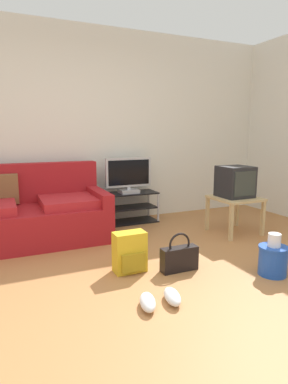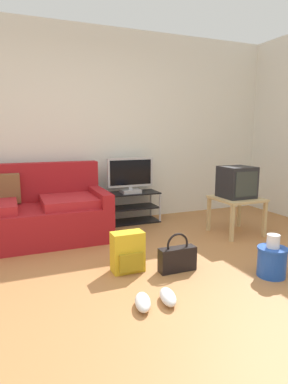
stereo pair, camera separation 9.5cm
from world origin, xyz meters
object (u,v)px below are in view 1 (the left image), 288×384
side_table (235,202)px  handbag (179,258)px  cleaning_bucket (273,258)px  sneakers_pair (160,299)px  flat_tv (129,176)px  couch (28,214)px  crt_tv (235,182)px  tv_stand (128,208)px  backpack (130,252)px

side_table → handbag: 1.47m
cleaning_bucket → sneakers_pair: cleaning_bucket is taller
flat_tv → cleaning_bucket: flat_tv is taller
couch → crt_tv: bearing=-16.5°
couch → tv_stand: size_ratio=2.19×
side_table → cleaning_bucket: 1.30m
flat_tv → cleaning_bucket: 2.30m
tv_stand → cleaning_bucket: 2.26m
handbag → side_table: bearing=31.0°
flat_tv → sneakers_pair: size_ratio=1.72×
couch → cleaning_bucket: couch is taller
couch → backpack: size_ratio=4.80×
flat_tv → backpack: bearing=-111.0°
couch → crt_tv: size_ratio=4.62×
crt_tv → tv_stand: bearing=136.7°
tv_stand → backpack: tv_stand is taller
flat_tv → crt_tv: (1.07, -0.98, -0.01)m
flat_tv → backpack: 1.75m
crt_tv → sneakers_pair: crt_tv is taller
sneakers_pair → tv_stand: bearing=74.7°
side_table → handbag: size_ratio=1.50×
couch → sneakers_pair: bearing=-68.8°
backpack → cleaning_bucket: (1.16, -0.60, -0.02)m
crt_tv → side_table: bearing=-90.0°
flat_tv → sneakers_pair: (-0.62, -2.23, -0.64)m
crt_tv → handbag: size_ratio=1.06×
backpack → sneakers_pair: size_ratio=0.97×
couch → flat_tv: 1.45m
cleaning_bucket → tv_stand: bearing=104.3°
tv_stand → sneakers_pair: size_ratio=2.13×
tv_stand → cleaning_bucket: (0.56, -2.19, -0.06)m
side_table → handbag: side_table is taller
tv_stand → crt_tv: size_ratio=2.11×
flat_tv → handbag: size_ratio=1.81×
tv_stand → handbag: (-0.17, -1.77, -0.09)m
side_table → crt_tv: bearing=90.0°
tv_stand → side_table: 1.49m
side_table → handbag: (-1.24, -0.75, -0.27)m
couch → cleaning_bucket: 2.73m
tv_stand → side_table: (1.07, -1.02, 0.18)m
side_table → backpack: (-1.67, -0.57, -0.22)m
flat_tv → sneakers_pair: flat_tv is taller
tv_stand → backpack: 1.70m
crt_tv → sneakers_pair: 2.19m
handbag → sneakers_pair: (-0.44, -0.49, -0.08)m
backpack → couch: bearing=99.9°
flat_tv → crt_tv: bearing=-42.6°
backpack → sneakers_pair: (-0.01, -0.66, -0.14)m
tv_stand → side_table: side_table is taller
couch → sneakers_pair: (0.76, -1.98, -0.28)m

